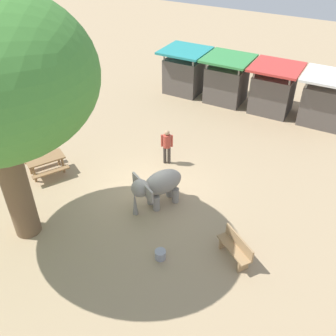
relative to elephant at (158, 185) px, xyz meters
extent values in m
plane|color=tan|center=(-0.65, 0.31, -0.91)|extent=(60.00, 60.00, 0.00)
cylinder|color=gray|center=(0.09, -0.28, -0.61)|extent=(0.26, 0.26, 0.61)
cylinder|color=gray|center=(-0.28, -0.08, -0.61)|extent=(0.26, 0.26, 0.61)
cylinder|color=gray|center=(0.49, 0.45, -0.61)|extent=(0.26, 0.26, 0.61)
cylinder|color=gray|center=(0.12, 0.66, -0.61)|extent=(0.26, 0.26, 0.61)
ellipsoid|color=gray|center=(0.10, 0.19, 0.06)|extent=(1.41, 1.71, 0.91)
sphere|color=gray|center=(-0.35, -0.64, 0.17)|extent=(0.65, 0.65, 0.65)
cone|color=gray|center=(-0.47, -0.85, -0.40)|extent=(0.20, 0.20, 1.02)
cube|color=gray|center=(0.07, -0.76, 0.17)|extent=(0.50, 0.33, 0.49)
cube|color=gray|center=(-0.68, -0.34, 0.17)|extent=(0.50, 0.33, 0.49)
cylinder|color=#3F3833|center=(-0.96, 2.58, -0.50)|extent=(0.14, 0.14, 0.82)
cylinder|color=#3F3833|center=(-1.12, 2.51, -0.50)|extent=(0.14, 0.14, 0.82)
cylinder|color=#B23F33|center=(-1.04, 2.54, 0.20)|extent=(0.32, 0.32, 0.58)
sphere|color=tan|center=(-1.04, 2.54, 0.60)|extent=(0.22, 0.22, 0.22)
cylinder|color=#B23F33|center=(-0.85, 2.64, 0.21)|extent=(0.09, 0.09, 0.55)
cylinder|color=#B23F33|center=(-1.23, 2.45, 0.21)|extent=(0.09, 0.09, 0.55)
cylinder|color=brown|center=(-3.26, -3.36, 1.08)|extent=(0.85, 0.85, 3.98)
cube|color=#9E7A51|center=(3.40, -1.10, -0.46)|extent=(1.38, 1.13, 0.06)
cube|color=#9E7A51|center=(3.50, -0.96, -0.23)|extent=(1.18, 0.85, 0.40)
cube|color=#9E7A51|center=(3.83, -1.40, -0.70)|extent=(0.27, 0.34, 0.42)
cube|color=#9E7A51|center=(2.97, -0.80, -0.70)|extent=(0.27, 0.34, 0.42)
cube|color=olive|center=(-5.05, -0.53, -0.16)|extent=(1.43, 1.70, 0.06)
cylinder|color=olive|center=(-5.04, 0.15, -0.55)|extent=(0.10, 0.10, 0.72)
cylinder|color=olive|center=(-4.48, -0.16, -0.55)|extent=(0.10, 0.10, 0.72)
cylinder|color=olive|center=(-5.63, -0.90, -0.55)|extent=(0.10, 0.10, 0.72)
cylinder|color=olive|center=(-5.07, -1.21, -0.55)|extent=(0.10, 0.10, 0.72)
cube|color=olive|center=(-5.59, -0.23, -0.47)|extent=(0.94, 1.43, 0.05)
cube|color=olive|center=(-4.51, -0.83, -0.47)|extent=(0.94, 1.43, 0.05)
cube|color=#59514C|center=(-3.75, 9.53, 0.09)|extent=(2.00, 1.80, 2.00)
cube|color=teal|center=(-3.75, 9.53, 1.55)|extent=(2.50, 2.50, 0.12)
cylinder|color=gray|center=(-2.85, 10.34, 0.29)|extent=(0.10, 0.10, 2.40)
cylinder|color=gray|center=(-2.85, 8.72, 0.29)|extent=(0.10, 0.10, 2.40)
cylinder|color=gray|center=(-4.65, 10.34, 0.29)|extent=(0.10, 0.10, 2.40)
cylinder|color=gray|center=(-4.65, 8.72, 0.29)|extent=(0.10, 0.10, 2.40)
cube|color=#59514C|center=(-1.15, 9.53, 0.09)|extent=(2.00, 1.80, 2.00)
cube|color=#388C47|center=(-1.15, 9.53, 1.55)|extent=(2.50, 2.50, 0.12)
cylinder|color=gray|center=(-0.25, 10.34, 0.29)|extent=(0.10, 0.10, 2.40)
cylinder|color=gray|center=(-0.25, 8.72, 0.29)|extent=(0.10, 0.10, 2.40)
cylinder|color=gray|center=(-2.05, 10.34, 0.29)|extent=(0.10, 0.10, 2.40)
cylinder|color=gray|center=(-2.05, 8.72, 0.29)|extent=(0.10, 0.10, 2.40)
cube|color=#59514C|center=(1.45, 9.53, 0.09)|extent=(2.00, 1.80, 2.00)
cube|color=#C63833|center=(1.45, 9.53, 1.55)|extent=(2.50, 2.50, 0.12)
cylinder|color=gray|center=(2.35, 10.34, 0.29)|extent=(0.10, 0.10, 2.40)
cylinder|color=gray|center=(2.35, 8.72, 0.29)|extent=(0.10, 0.10, 2.40)
cylinder|color=gray|center=(0.55, 10.34, 0.29)|extent=(0.10, 0.10, 2.40)
cylinder|color=gray|center=(0.55, 8.72, 0.29)|extent=(0.10, 0.10, 2.40)
cube|color=#59514C|center=(4.05, 9.53, 0.09)|extent=(2.00, 1.80, 2.00)
cube|color=silver|center=(4.05, 9.53, 1.55)|extent=(2.50, 2.50, 0.12)
cylinder|color=gray|center=(3.15, 10.34, 0.29)|extent=(0.10, 0.10, 2.40)
cylinder|color=gray|center=(3.15, 8.72, 0.29)|extent=(0.10, 0.10, 2.40)
cylinder|color=gray|center=(1.37, -2.22, -0.75)|extent=(0.36, 0.36, 0.32)
camera|label=1|loc=(5.45, -9.11, 8.47)|focal=39.90mm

